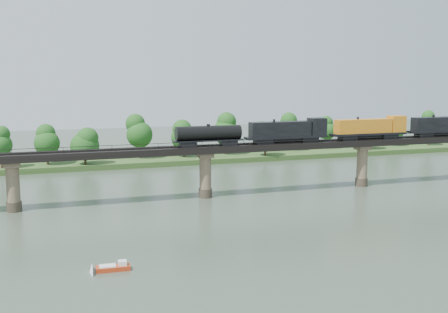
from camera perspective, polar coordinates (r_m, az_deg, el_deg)
name	(u,v)px	position (r m, az deg, el deg)	size (l,w,h in m)	color
ground	(256,233)	(97.93, 3.25, -7.77)	(400.00, 400.00, 0.00)	#324033
far_bank	(155,159)	(177.73, -7.05, -0.24)	(300.00, 24.00, 1.60)	#2C491D
bridge	(205,173)	(124.31, -1.91, -1.71)	(236.00, 30.00, 11.50)	#473A2D
bridge_superstructure	(205,145)	(123.36, -1.92, 1.19)	(220.00, 4.90, 0.75)	black
far_treeline	(130,136)	(170.86, -9.49, 2.08)	(289.06, 17.54, 13.60)	#382619
freight_train	(343,129)	(137.00, 11.99, 2.72)	(80.49, 3.14, 5.54)	black
motorboat	(114,267)	(81.38, -11.15, -10.99)	(4.80, 1.94, 1.32)	#AC3113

